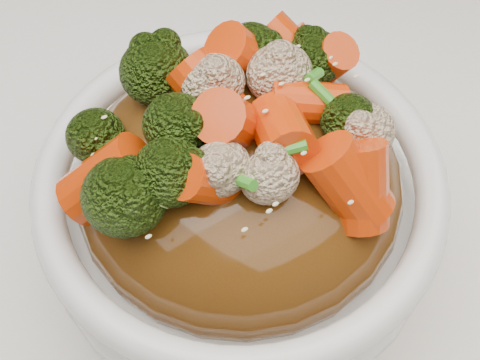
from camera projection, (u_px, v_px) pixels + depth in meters
tablecloth at (339, 297)px, 0.42m from camera, size 1.20×0.80×0.04m
bowl at (240, 212)px, 0.38m from camera, size 0.27×0.27×0.09m
sauce_base at (240, 183)px, 0.35m from camera, size 0.22×0.22×0.09m
carrots at (240, 106)px, 0.30m from camera, size 0.22×0.22×0.05m
broccoli at (240, 108)px, 0.30m from camera, size 0.22×0.22×0.04m
cauliflower at (240, 111)px, 0.31m from camera, size 0.22×0.22×0.04m
scallions at (240, 105)px, 0.30m from camera, size 0.16×0.16×0.02m
sesame_seeds at (240, 105)px, 0.30m from camera, size 0.19×0.19×0.01m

